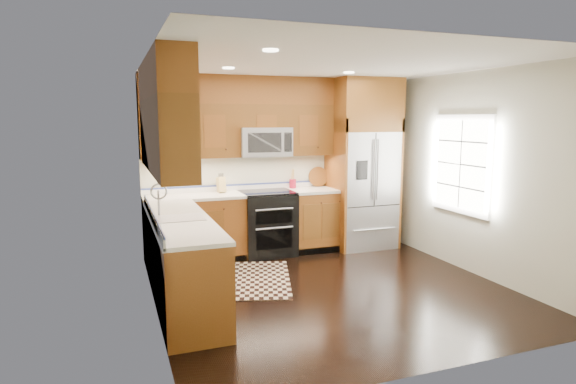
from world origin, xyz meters
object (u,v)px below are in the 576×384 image
object	(u,v)px
range	(267,223)
rug	(255,279)
refrigerator	(363,164)
utensil_crock	(293,182)
knife_block	(221,185)

from	to	relation	value
range	rug	distance (m)	1.24
refrigerator	utensil_crock	distance (m)	1.13
range	refrigerator	xyz separation A→B (m)	(1.55, -0.04, 0.83)
rug	knife_block	world-z (taller)	knife_block
knife_block	rug	bearing A→B (deg)	-83.34
refrigerator	rug	size ratio (longest dim) A/B	1.80
range	rug	xyz separation A→B (m)	(-0.50, -1.03, -0.46)
refrigerator	rug	distance (m)	2.62
knife_block	refrigerator	bearing A→B (deg)	-5.47
range	refrigerator	size ratio (longest dim) A/B	0.36
utensil_crock	range	bearing A→B (deg)	-155.01
refrigerator	utensil_crock	bearing A→B (deg)	166.05
rug	utensil_crock	xyz separation A→B (m)	(0.99, 1.26, 1.04)
range	rug	size ratio (longest dim) A/B	0.65
range	knife_block	world-z (taller)	knife_block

